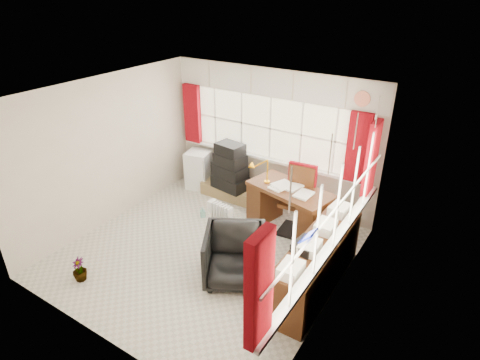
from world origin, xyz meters
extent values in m
plane|color=beige|center=(0.00, 0.00, 0.00)|extent=(4.00, 4.00, 0.00)
plane|color=beige|center=(0.00, 2.00, 1.25)|extent=(4.00, 0.00, 4.00)
plane|color=beige|center=(0.00, -2.00, 1.25)|extent=(4.00, 0.00, 4.00)
plane|color=beige|center=(-2.00, 0.00, 1.25)|extent=(0.00, 4.00, 4.00)
plane|color=beige|center=(2.00, 0.00, 1.25)|extent=(0.00, 4.00, 4.00)
plane|color=white|center=(0.00, 0.00, 2.50)|extent=(4.00, 4.00, 0.00)
plane|color=#F4E9C1|center=(0.00, 1.98, 1.45)|extent=(3.60, 0.00, 3.60)
cube|color=white|center=(0.00, 1.94, 0.87)|extent=(3.70, 0.12, 0.05)
cube|color=white|center=(-1.20, 1.97, 1.45)|extent=(0.03, 0.02, 1.10)
cube|color=white|center=(-0.60, 1.97, 1.45)|extent=(0.03, 0.02, 1.10)
cube|color=white|center=(0.00, 1.97, 1.45)|extent=(0.03, 0.02, 1.10)
cube|color=white|center=(0.60, 1.97, 1.45)|extent=(0.03, 0.02, 1.10)
cube|color=white|center=(1.20, 1.97, 1.45)|extent=(0.03, 0.02, 1.10)
plane|color=#F4E9C1|center=(1.98, 0.00, 1.45)|extent=(0.00, 3.60, 3.60)
cube|color=white|center=(1.94, 0.00, 0.87)|extent=(0.12, 3.70, 0.05)
cube|color=white|center=(1.97, -1.20, 1.45)|extent=(0.02, 0.03, 1.10)
cube|color=white|center=(1.97, -0.60, 1.45)|extent=(0.02, 0.03, 1.10)
cube|color=white|center=(1.97, 0.00, 1.45)|extent=(0.02, 0.03, 1.10)
cube|color=white|center=(1.97, 0.60, 1.45)|extent=(0.02, 0.03, 1.10)
cube|color=white|center=(1.97, 1.20, 1.45)|extent=(0.02, 0.03, 1.10)
cube|color=maroon|center=(-1.70, 1.90, 1.46)|extent=(0.35, 0.10, 1.15)
cube|color=maroon|center=(1.60, 1.90, 1.46)|extent=(0.35, 0.10, 1.15)
cube|color=maroon|center=(1.90, 1.60, 1.46)|extent=(0.10, 0.35, 1.15)
cube|color=maroon|center=(1.90, -1.70, 1.46)|extent=(0.10, 0.35, 1.15)
cube|color=silver|center=(0.00, 1.96, 2.25)|extent=(3.95, 0.08, 0.48)
cube|color=silver|center=(1.96, 0.00, 2.25)|extent=(0.08, 3.95, 0.48)
cube|color=#4C2911|center=(0.79, 1.25, 0.77)|extent=(1.50, 0.98, 0.06)
cube|color=#4C2911|center=(0.27, 1.37, 0.37)|extent=(0.45, 0.67, 0.73)
cube|color=#4C2911|center=(1.31, 1.13, 0.37)|extent=(0.45, 0.67, 0.73)
cube|color=white|center=(0.79, 1.25, 0.81)|extent=(0.30, 0.36, 0.02)
cube|color=white|center=(0.79, 1.25, 0.81)|extent=(0.30, 0.36, 0.02)
cube|color=white|center=(0.79, 1.25, 0.82)|extent=(0.30, 0.36, 0.02)
cube|color=white|center=(0.79, 1.25, 0.82)|extent=(0.30, 0.36, 0.02)
cube|color=white|center=(0.79, 1.25, 0.82)|extent=(0.30, 0.36, 0.02)
cube|color=white|center=(0.79, 1.25, 0.83)|extent=(0.30, 0.36, 0.02)
cylinder|color=#E9A109|center=(0.36, 1.24, 0.81)|extent=(0.10, 0.10, 0.02)
cylinder|color=#E9A109|center=(0.36, 1.24, 0.99)|extent=(0.02, 0.02, 0.37)
cone|color=#E9A109|center=(0.36, 1.24, 1.14)|extent=(0.16, 0.14, 0.15)
cube|color=black|center=(0.90, 1.25, 0.02)|extent=(0.53, 0.53, 0.04)
cylinder|color=silver|center=(0.90, 1.25, 0.28)|extent=(0.06, 0.06, 0.56)
cube|color=#4C2911|center=(0.90, 1.25, 0.56)|extent=(0.51, 0.50, 0.06)
cube|color=#4C2911|center=(0.88, 1.49, 0.86)|extent=(0.44, 0.09, 0.54)
cube|color=maroon|center=(0.88, 1.49, 0.89)|extent=(0.48, 0.11, 0.56)
imported|color=black|center=(0.71, -0.27, 0.39)|extent=(1.14, 1.15, 0.77)
cube|color=white|center=(-0.05, 0.50, 0.04)|extent=(0.42, 0.21, 0.08)
cube|color=white|center=(-0.23, 0.52, 0.34)|extent=(0.04, 0.12, 0.52)
cube|color=white|center=(-0.17, 0.51, 0.34)|extent=(0.04, 0.12, 0.52)
cube|color=white|center=(-0.11, 0.51, 0.34)|extent=(0.04, 0.12, 0.52)
cube|color=white|center=(-0.05, 0.50, 0.34)|extent=(0.04, 0.12, 0.52)
cube|color=white|center=(0.01, 0.49, 0.34)|extent=(0.04, 0.12, 0.52)
cube|color=white|center=(0.07, 0.48, 0.34)|extent=(0.04, 0.12, 0.52)
cube|color=white|center=(0.13, 0.48, 0.34)|extent=(0.04, 0.12, 0.52)
cube|color=#4C2911|center=(1.73, 0.20, 0.38)|extent=(0.50, 2.00, 0.75)
cube|color=white|center=(1.70, -0.60, 0.80)|extent=(0.24, 0.32, 0.10)
cube|color=white|center=(1.70, -0.07, 0.80)|extent=(0.24, 0.32, 0.10)
cube|color=white|center=(1.70, 0.47, 0.80)|extent=(0.24, 0.32, 0.10)
cube|color=white|center=(1.70, 1.00, 0.80)|extent=(0.24, 0.32, 0.10)
cube|color=black|center=(1.65, -0.06, 0.81)|extent=(0.30, 0.37, 0.11)
cube|color=#9F864F|center=(-0.55, 1.72, 0.12)|extent=(1.40, 0.50, 0.25)
cube|color=black|center=(-0.83, 1.83, 0.48)|extent=(0.60, 0.56, 0.47)
cube|color=#4760C9|center=(-0.78, 1.59, 0.48)|extent=(0.39, 0.10, 0.32)
cube|color=black|center=(-0.62, 1.61, 0.37)|extent=(0.72, 0.52, 0.24)
cube|color=black|center=(-0.62, 1.61, 0.61)|extent=(0.66, 0.49, 0.23)
cube|color=black|center=(-0.62, 1.61, 0.83)|extent=(0.60, 0.45, 0.22)
cube|color=black|center=(-0.62, 1.61, 1.05)|extent=(0.54, 0.42, 0.21)
cube|color=white|center=(-1.46, 1.71, 0.38)|extent=(0.54, 0.54, 0.76)
cube|color=silver|center=(-1.20, 1.54, 0.49)|extent=(0.02, 0.02, 0.40)
imported|color=white|center=(0.22, 1.41, 0.15)|extent=(0.13, 0.13, 0.29)
imported|color=#82C2B1|center=(-0.68, 0.80, 0.09)|extent=(0.12, 0.12, 0.19)
imported|color=black|center=(-1.12, -1.47, 0.18)|extent=(0.22, 0.22, 0.36)
camera|label=1|loc=(3.18, -4.00, 3.82)|focal=30.00mm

